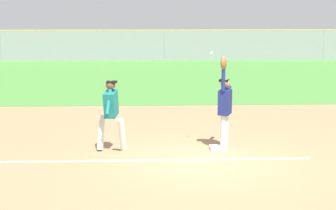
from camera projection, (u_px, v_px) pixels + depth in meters
ground_plane at (207, 162)px, 11.72m from camera, size 79.32×79.32×0.00m
outfield_grass at (171, 75)px, 28.53m from camera, size 46.46×19.26×0.01m
chalk_foul_line at (46, 161)px, 11.79m from camera, size 12.00×0.10×0.01m
first_base at (218, 148)px, 12.84m from camera, size 0.40×0.40×0.08m
fielder at (225, 103)px, 12.77m from camera, size 0.43×0.87×2.28m
runner at (111, 110)px, 12.55m from camera, size 0.75×0.84×1.72m
baseball at (212, 53)px, 12.74m from camera, size 0.07×0.07×0.07m
outfield_fence at (164, 45)px, 37.83m from camera, size 46.54×0.08×2.17m
parked_car_white at (63, 49)px, 40.24m from camera, size 4.43×2.18×1.25m
parked_car_black at (123, 49)px, 40.42m from camera, size 4.54×2.40×1.25m
parked_car_green at (192, 48)px, 40.98m from camera, size 4.54×2.40×1.25m
parked_car_red at (245, 48)px, 40.63m from camera, size 4.50×2.31×1.25m
parked_car_blue at (302, 48)px, 41.29m from camera, size 4.57×2.47×1.25m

